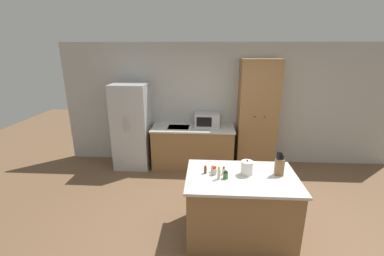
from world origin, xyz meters
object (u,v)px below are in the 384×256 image
Objects in this scene: microwave at (207,120)px; spice_bottle_pale_salt at (226,175)px; knife_block at (279,166)px; spice_bottle_amber_oil at (224,171)px; refrigerator at (132,126)px; kettle at (247,168)px; pantry_cabinet at (257,116)px; spice_bottle_green_herb at (205,170)px; spice_bottle_orange_cap at (219,173)px; spice_bottle_tall_dark at (214,171)px; spice_bottle_short_red at (212,169)px.

microwave is 2.34m from spice_bottle_pale_salt.
knife_block reaches higher than spice_bottle_amber_oil.
microwave is (1.59, 0.13, 0.13)m from refrigerator.
spice_bottle_amber_oil is 0.50× the size of kettle.
pantry_cabinet is at bearing 1.87° from refrigerator.
spice_bottle_green_herb is 0.61× the size of spice_bottle_orange_cap.
microwave is 5.15× the size of spice_bottle_pale_salt.
spice_bottle_tall_dark is at bearing -176.09° from kettle.
spice_bottle_short_red is (-0.86, 0.04, -0.08)m from knife_block.
spice_bottle_tall_dark is at bearing 144.79° from spice_bottle_pale_salt.
spice_bottle_short_red is at bearing 159.23° from spice_bottle_amber_oil.
refrigerator is 2.76m from spice_bottle_amber_oil.
spice_bottle_short_red is (-0.95, -2.11, -0.20)m from pantry_cabinet.
microwave is at bearing 96.02° from spice_bottle_pale_salt.
kettle is at bearing -5.28° from spice_bottle_short_red.
microwave reaches higher than spice_bottle_amber_oil.
spice_bottle_short_red is 0.98× the size of spice_bottle_pale_salt.
kettle is at bearing 24.56° from spice_bottle_pale_salt.
spice_bottle_short_red is 0.57× the size of spice_bottle_orange_cap.
pantry_cabinet is 1.04m from microwave.
pantry_cabinet is at bearing 64.15° from spice_bottle_green_herb.
spice_bottle_amber_oil is (0.15, -0.06, 0.00)m from spice_bottle_short_red.
knife_block is (0.94, -2.19, -0.00)m from microwave.
spice_bottle_amber_oil is at bearing -178.60° from knife_block.
spice_bottle_tall_dark reaches higher than spice_bottle_pale_salt.
spice_bottle_tall_dark is at bearing 115.10° from spice_bottle_orange_cap.
pantry_cabinet reaches higher than kettle.
refrigerator is at bearing 128.97° from spice_bottle_tall_dark.
spice_bottle_orange_cap is at bearing -158.28° from kettle.
kettle is at bearing 3.91° from spice_bottle_tall_dark.
pantry_cabinet is 2.21m from kettle.
spice_bottle_orange_cap is (0.08, -0.19, 0.04)m from spice_bottle_short_red.
spice_bottle_tall_dark is 0.43m from kettle.
pantry_cabinet is at bearing 87.63° from knife_block.
pantry_cabinet is at bearing 66.99° from spice_bottle_tall_dark.
spice_bottle_amber_oil is 0.30m from kettle.
knife_block is 0.86m from spice_bottle_short_red.
spice_bottle_amber_oil is 0.15m from spice_bottle_orange_cap.
refrigerator reaches higher than spice_bottle_orange_cap.
microwave is at bearing 92.18° from spice_bottle_short_red.
kettle reaches higher than spice_bottle_amber_oil.
spice_bottle_short_red is at bearing -50.44° from refrigerator.
spice_bottle_tall_dark is (0.10, -2.23, -0.07)m from microwave.
microwave is 4.85× the size of spice_bottle_green_herb.
spice_bottle_amber_oil is at bearing -20.77° from spice_bottle_short_red.
microwave reaches higher than spice_bottle_green_herb.
spice_bottle_pale_salt is at bearing 11.67° from spice_bottle_orange_cap.
knife_block is at bearing 1.40° from spice_bottle_amber_oil.
spice_bottle_orange_cap is (-0.07, -0.13, 0.03)m from spice_bottle_amber_oil.
pantry_cabinet reaches higher than microwave.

